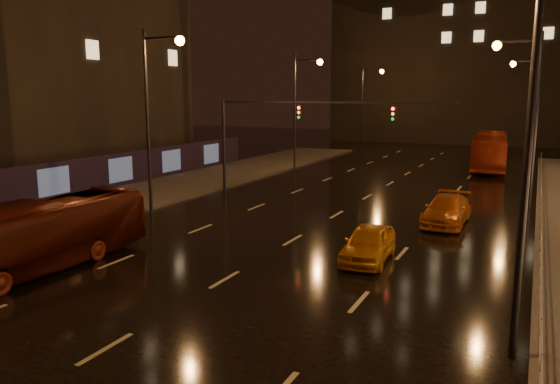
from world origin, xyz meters
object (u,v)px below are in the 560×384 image
object	(u,v)px
taxi_near	(368,243)
taxi_far	(447,210)
bus_red	(39,236)
bus_curb	(490,151)

from	to	relation	value
taxi_near	taxi_far	xyz separation A→B (m)	(1.84, 7.89, 0.00)
taxi_near	bus_red	bearing A→B (deg)	-152.81
taxi_near	bus_curb	bearing A→B (deg)	82.81
bus_red	bus_curb	world-z (taller)	bus_curb
bus_curb	taxi_far	bearing A→B (deg)	-93.67
bus_curb	taxi_far	size ratio (longest dim) A/B	2.36
bus_red	bus_curb	bearing A→B (deg)	71.65
bus_red	taxi_far	xyz separation A→B (m)	(12.67, 14.33, -0.61)
bus_curb	taxi_far	xyz separation A→B (m)	(-0.16, -23.51, -0.90)
taxi_near	taxi_far	distance (m)	8.10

